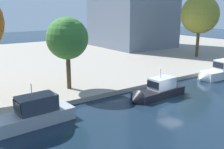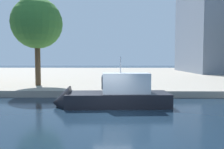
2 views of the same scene
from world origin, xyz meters
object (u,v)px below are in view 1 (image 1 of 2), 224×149
at_px(motor_yacht_3, 221,73).
at_px(tree_0, 199,15).
at_px(tree_1, 67,37).
at_px(motor_yacht_2, 156,92).
at_px(motor_yacht_1, 26,118).

height_order(motor_yacht_3, tree_0, tree_0).
bearing_deg(tree_1, motor_yacht_2, -45.16).
relative_size(motor_yacht_1, tree_1, 1.00).
bearing_deg(tree_0, tree_1, -170.39).
distance_m(motor_yacht_3, tree_0, 18.15).
bearing_deg(motor_yacht_2, tree_0, -154.72).
relative_size(tree_0, tree_1, 1.41).
distance_m(motor_yacht_3, tree_1, 24.98).
bearing_deg(motor_yacht_2, motor_yacht_1, -6.59).
relative_size(motor_yacht_1, motor_yacht_3, 0.92).
distance_m(motor_yacht_2, motor_yacht_3, 15.36).
xyz_separation_m(motor_yacht_2, motor_yacht_3, (15.32, 1.04, 0.15)).
relative_size(motor_yacht_1, tree_0, 0.71).
distance_m(motor_yacht_2, tree_1, 12.91).
bearing_deg(tree_0, motor_yacht_1, -163.05).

